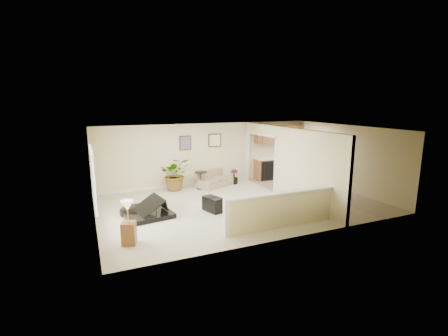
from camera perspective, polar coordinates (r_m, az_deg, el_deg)
name	(u,v)px	position (r m, az deg, el deg)	size (l,w,h in m)	color
floor	(240,204)	(10.93, 2.77, -6.29)	(9.00, 9.00, 0.00)	beige
back_wall	(208,154)	(13.33, -2.88, 2.49)	(9.00, 0.04, 2.50)	beige
front_wall	(294,190)	(8.11, 12.26, -3.73)	(9.00, 0.04, 2.50)	beige
left_wall	(92,180)	(9.56, -22.15, -2.00)	(0.04, 6.00, 2.50)	beige
right_wall	(346,158)	(13.21, 20.64, 1.67)	(0.04, 6.00, 2.50)	beige
ceiling	(240,129)	(10.44, 2.91, 6.88)	(9.00, 6.00, 0.04)	silver
kitchen_vinyl	(315,193)	(12.59, 15.78, -4.29)	(2.70, 6.00, 0.01)	tan
interior_partition	(282,163)	(11.73, 10.20, 0.91)	(0.18, 5.99, 2.50)	beige
pony_half_wall	(280,209)	(8.91, 9.83, -7.15)	(3.42, 0.22, 1.00)	beige
left_window	(93,177)	(9.03, -22.06, -1.46)	(0.05, 2.15, 1.45)	white
wall_art_left	(185,143)	(12.93, -6.81, 4.38)	(0.48, 0.04, 0.58)	#3C2916
wall_mirror	(215,140)	(13.34, -1.64, 4.89)	(0.55, 0.04, 0.55)	#3C2916
kitchen_cabinets	(277,159)	(14.58, 9.34, 1.62)	(2.36, 0.65, 2.33)	brown
piano	(146,199)	(9.94, -13.60, -5.30)	(1.68, 1.72, 1.25)	black
piano_bench	(213,204)	(10.14, -1.98, -6.38)	(0.35, 0.69, 0.46)	black
loveseat	(214,179)	(13.08, -1.84, -1.86)	(1.76, 1.36, 0.83)	#96835F
accent_table	(201,178)	(12.68, -4.11, -1.75)	(0.47, 0.47, 0.68)	black
palm_plant	(176,174)	(12.58, -8.50, -1.09)	(1.32, 1.20, 1.27)	black
small_plant	(234,178)	(13.47, 1.75, -1.70)	(0.45, 0.45, 0.61)	black
lamp_stand	(128,226)	(8.15, -16.45, -9.73)	(0.40, 0.40, 1.09)	brown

